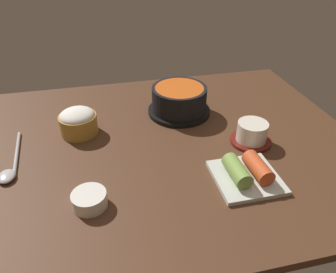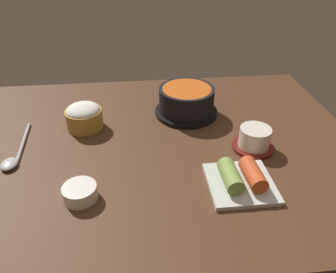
% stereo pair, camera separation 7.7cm
% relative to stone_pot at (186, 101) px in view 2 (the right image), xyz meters
% --- Properties ---
extents(dining_table, '(1.00, 0.76, 0.02)m').
position_rel_stone_pot_xyz_m(dining_table, '(-0.09, -0.14, -0.05)').
color(dining_table, '#4C2D1C').
rests_on(dining_table, ground).
extents(stone_pot, '(0.18, 0.18, 0.08)m').
position_rel_stone_pot_xyz_m(stone_pot, '(0.00, 0.00, 0.00)').
color(stone_pot, black).
rests_on(stone_pot, dining_table).
extents(rice_bowl, '(0.09, 0.09, 0.07)m').
position_rel_stone_pot_xyz_m(rice_bowl, '(-0.28, -0.05, -0.00)').
color(rice_bowl, '#B78C38').
rests_on(rice_bowl, dining_table).
extents(tea_cup_with_saucer, '(0.10, 0.10, 0.06)m').
position_rel_stone_pot_xyz_m(tea_cup_with_saucer, '(0.13, -0.19, -0.01)').
color(tea_cup_with_saucer, maroon).
rests_on(tea_cup_with_saucer, dining_table).
extents(kimchi_plate, '(0.13, 0.13, 0.05)m').
position_rel_stone_pot_xyz_m(kimchi_plate, '(0.07, -0.31, -0.02)').
color(kimchi_plate, silver).
rests_on(kimchi_plate, dining_table).
extents(side_bowl_near, '(0.07, 0.07, 0.03)m').
position_rel_stone_pot_xyz_m(side_bowl_near, '(-0.26, -0.31, -0.02)').
color(side_bowl_near, white).
rests_on(side_bowl_near, dining_table).
extents(spoon, '(0.04, 0.20, 0.01)m').
position_rel_stone_pot_xyz_m(spoon, '(-0.43, -0.17, -0.03)').
color(spoon, '#B7B7BC').
rests_on(spoon, dining_table).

